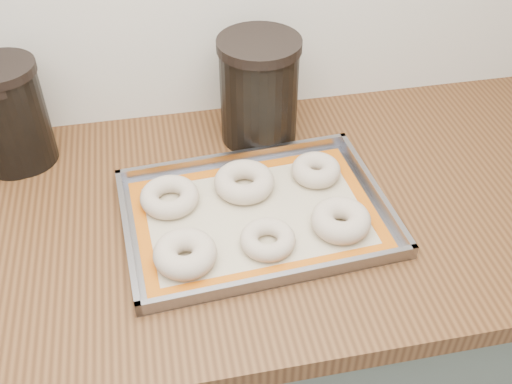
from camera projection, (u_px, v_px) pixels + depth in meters
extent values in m
cube|color=#566156|center=(181.00, 365.00, 1.37)|extent=(3.00, 0.65, 0.86)
cube|color=brown|center=(161.00, 225.00, 1.08)|extent=(3.06, 0.68, 0.04)
cube|color=gray|center=(256.00, 217.00, 1.06)|extent=(0.48, 0.36, 0.00)
cube|color=gray|center=(235.00, 157.00, 1.17)|extent=(0.46, 0.04, 0.02)
cube|color=gray|center=(282.00, 279.00, 0.94)|extent=(0.46, 0.04, 0.02)
cube|color=gray|center=(127.00, 235.00, 1.01)|extent=(0.03, 0.33, 0.02)
cube|color=gray|center=(374.00, 190.00, 1.10)|extent=(0.03, 0.33, 0.02)
cube|color=#C6B793|center=(256.00, 215.00, 1.06)|extent=(0.44, 0.32, 0.00)
cube|color=#C75B0D|center=(238.00, 169.00, 1.16)|extent=(0.42, 0.05, 0.00)
cube|color=#C75B0D|center=(278.00, 270.00, 0.96)|extent=(0.42, 0.05, 0.00)
cube|color=#C75B0D|center=(143.00, 236.00, 1.02)|extent=(0.04, 0.25, 0.00)
cube|color=#C75B0D|center=(361.00, 196.00, 1.10)|extent=(0.04, 0.25, 0.00)
torus|color=beige|center=(185.00, 254.00, 0.96)|extent=(0.12, 0.12, 0.04)
torus|color=beige|center=(268.00, 240.00, 0.99)|extent=(0.11, 0.11, 0.03)
torus|color=beige|center=(341.00, 220.00, 1.02)|extent=(0.11, 0.11, 0.04)
torus|color=beige|center=(170.00, 197.00, 1.07)|extent=(0.13, 0.13, 0.03)
torus|color=beige|center=(244.00, 182.00, 1.10)|extent=(0.12, 0.12, 0.04)
torus|color=beige|center=(316.00, 170.00, 1.13)|extent=(0.10, 0.10, 0.04)
cylinder|color=black|center=(14.00, 119.00, 1.13)|extent=(0.13, 0.13, 0.19)
cylinder|color=black|center=(6.00, 125.00, 1.13)|extent=(0.12, 0.12, 0.18)
cylinder|color=black|center=(259.00, 95.00, 1.18)|extent=(0.15, 0.15, 0.20)
cylinder|color=black|center=(259.00, 45.00, 1.11)|extent=(0.16, 0.16, 0.02)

